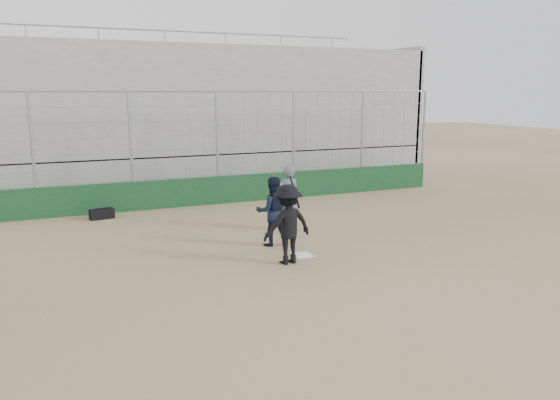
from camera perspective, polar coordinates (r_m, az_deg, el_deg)
name	(u,v)px	position (r m, az deg, el deg)	size (l,w,h in m)	color
ground	(302,256)	(13.58, 2.37, -5.83)	(90.00, 90.00, 0.00)	brown
home_plate	(302,255)	(13.58, 2.37, -5.78)	(0.44, 0.44, 0.02)	white
backstop	(218,177)	(19.75, -6.49, 2.38)	(18.10, 0.25, 4.04)	#11361C
bleachers	(183,116)	(24.32, -10.07, 8.61)	(20.25, 6.70, 6.98)	gray
batter_at_plate	(288,224)	(12.77, 0.80, -2.54)	(1.30, 0.86, 2.02)	black
catcher_crouched	(273,223)	(14.30, -0.78, -2.39)	(0.98, 0.81, 1.23)	black
umpire	(288,201)	(15.86, 0.83, -0.13)	(0.69, 0.46, 1.71)	#525968
equipment_bag	(102,214)	(18.28, -18.12, -1.38)	(0.79, 0.43, 0.36)	black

